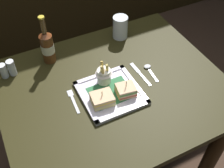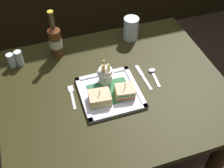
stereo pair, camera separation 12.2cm
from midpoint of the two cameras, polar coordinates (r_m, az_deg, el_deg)
name	(u,v)px [view 1 (the left image)]	position (r m, az deg, el deg)	size (l,w,h in m)	color
ground_plane	(113,165)	(1.90, -1.73, -16.33)	(6.00, 6.00, 0.00)	#412D21
dining_table	(113,109)	(1.39, -2.27, -5.23)	(1.01, 0.83, 0.76)	black
square_plate	(111,93)	(1.23, -3.11, -2.02)	(0.26, 0.26, 0.02)	white
sandwich_half_left	(102,99)	(1.18, -4.97, -3.24)	(0.10, 0.09, 0.07)	#D6BE84
sandwich_half_right	(126,90)	(1.21, -0.05, -1.43)	(0.09, 0.08, 0.08)	#DBBF85
fries_cup	(104,74)	(1.24, -4.50, 1.97)	(0.08, 0.08, 0.12)	silver
beer_bottle	(47,46)	(1.38, -15.58, 7.37)	(0.06, 0.06, 0.25)	#5D3417
water_glass	(120,29)	(1.51, -0.67, 11.12)	(0.08, 0.08, 0.12)	silver
fork	(73,100)	(1.23, -10.78, -3.35)	(0.03, 0.14, 0.00)	silver
knife	(139,73)	(1.32, 3.02, 2.13)	(0.02, 0.17, 0.00)	silver
spoon	(149,69)	(1.34, 4.94, 3.01)	(0.04, 0.12, 0.01)	silver
salt_shaker	(4,72)	(1.40, -23.57, 2.20)	(0.04, 0.04, 0.07)	silver
pepper_shaker	(12,69)	(1.40, -22.14, 2.81)	(0.04, 0.04, 0.08)	silver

